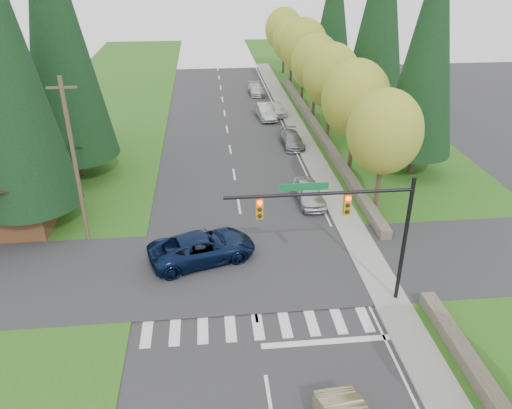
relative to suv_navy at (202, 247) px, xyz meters
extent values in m
plane|color=#28282B|center=(2.54, -9.10, -0.84)|extent=(120.00, 120.00, 0.00)
cube|color=#315717|center=(15.54, 10.90, -0.81)|extent=(14.00, 110.00, 0.06)
cube|color=#315717|center=(-10.46, 10.90, -0.81)|extent=(14.00, 110.00, 0.06)
cube|color=#28282B|center=(2.54, -1.10, -0.84)|extent=(120.00, 8.00, 0.10)
cube|color=gray|center=(9.44, 12.90, -0.77)|extent=(1.80, 80.00, 0.13)
cube|color=gray|center=(8.59, 12.90, -0.77)|extent=(0.20, 80.00, 0.13)
cube|color=#4C4438|center=(11.14, 20.90, -0.49)|extent=(0.70, 40.00, 0.70)
cylinder|color=black|center=(9.74, -4.60, 2.56)|extent=(0.20, 0.20, 6.80)
cylinder|color=black|center=(5.44, -4.60, 5.36)|extent=(8.60, 0.16, 0.16)
cube|color=#0C662D|center=(4.74, -4.55, 5.71)|extent=(2.20, 0.04, 0.35)
cube|color=#BF8C0C|center=(6.74, -4.60, 4.76)|extent=(0.32, 0.24, 1.00)
sphere|color=#FF0C05|center=(6.74, -4.74, 5.11)|extent=(0.22, 0.22, 0.22)
cube|color=#BF8C0C|center=(2.74, -4.60, 4.76)|extent=(0.32, 0.24, 1.00)
sphere|color=#FF0C05|center=(2.74, -4.74, 5.11)|extent=(0.22, 0.22, 0.22)
cube|color=#4C2D19|center=(-12.46, 5.90, 0.76)|extent=(6.00, 6.00, 3.20)
cylinder|color=#473828|center=(-6.96, 2.90, 4.16)|extent=(0.24, 0.24, 10.00)
cube|color=#473828|center=(-6.96, 2.90, 8.56)|extent=(1.60, 0.10, 0.12)
cylinder|color=#38281C|center=(11.74, 4.90, 1.54)|extent=(0.32, 0.32, 4.76)
ellipsoid|color=#92A02B|center=(11.74, 4.90, 4.77)|extent=(4.80, 4.80, 5.52)
cylinder|color=#38281C|center=(11.84, 11.90, 1.62)|extent=(0.32, 0.32, 4.93)
ellipsoid|color=#92A02B|center=(11.84, 11.90, 4.97)|extent=(5.20, 5.20, 5.98)
cylinder|color=#38281C|center=(11.64, 18.90, 1.68)|extent=(0.32, 0.32, 5.04)
ellipsoid|color=#92A02B|center=(11.64, 18.90, 5.10)|extent=(5.00, 5.00, 5.75)
cylinder|color=#38281C|center=(11.74, 25.90, 1.57)|extent=(0.32, 0.32, 4.82)
ellipsoid|color=#92A02B|center=(11.74, 25.90, 4.84)|extent=(5.00, 5.00, 5.75)
cylinder|color=#38281C|center=(11.84, 32.90, 1.74)|extent=(0.32, 0.32, 5.15)
ellipsoid|color=#92A02B|center=(11.84, 32.90, 5.23)|extent=(5.40, 5.40, 6.21)
cylinder|color=#38281C|center=(11.64, 39.90, 1.51)|extent=(0.32, 0.32, 4.70)
ellipsoid|color=#92A02B|center=(11.64, 39.90, 4.70)|extent=(4.80, 4.80, 5.52)
cylinder|color=#38281C|center=(11.74, 46.90, 1.65)|extent=(0.32, 0.32, 4.98)
ellipsoid|color=#92A02B|center=(11.74, 46.90, 5.03)|extent=(5.20, 5.20, 5.98)
cylinder|color=#38281C|center=(-10.46, 4.90, 0.16)|extent=(0.50, 0.50, 2.00)
cylinder|color=#38281C|center=(-13.46, 8.90, 0.16)|extent=(0.50, 0.50, 2.00)
cylinder|color=#38281C|center=(-9.46, 12.90, 0.16)|extent=(0.50, 0.50, 2.00)
cone|color=black|center=(-9.46, 12.90, 10.46)|extent=(6.46, 6.46, 19.00)
cylinder|color=#38281C|center=(-11.46, 18.90, 0.16)|extent=(0.50, 0.50, 2.00)
cone|color=black|center=(-11.46, 18.90, 9.46)|extent=(5.78, 5.78, 17.00)
cylinder|color=#38281C|center=(16.54, 10.90, 0.16)|extent=(0.50, 0.50, 2.00)
cone|color=black|center=(16.54, 10.90, 8.96)|extent=(5.44, 5.44, 16.00)
cylinder|color=#38281C|center=(17.54, 24.90, 0.16)|extent=(0.50, 0.50, 2.00)
cone|color=black|center=(17.54, 24.90, 9.96)|extent=(6.12, 6.12, 18.00)
cylinder|color=#38281C|center=(16.54, 38.90, 0.16)|extent=(0.50, 0.50, 2.00)
cone|color=black|center=(16.54, 38.90, 8.46)|extent=(5.10, 5.10, 15.00)
imported|color=#0B1838|center=(0.00, 0.00, 0.00)|extent=(6.60, 4.44, 1.68)
imported|color=silver|center=(7.46, 6.53, -0.10)|extent=(1.90, 4.39, 1.47)
imported|color=gray|center=(8.14, 17.64, -0.22)|extent=(1.82, 4.29, 1.24)
imported|color=#AAABAF|center=(6.74, 26.04, -0.09)|extent=(2.04, 4.66, 1.49)
imported|color=white|center=(8.14, 27.18, -0.19)|extent=(1.77, 3.90, 1.30)
imported|color=#BBBBC0|center=(6.74, 35.68, -0.23)|extent=(1.88, 4.28, 1.22)
camera|label=1|loc=(0.58, -24.15, 15.14)|focal=35.00mm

